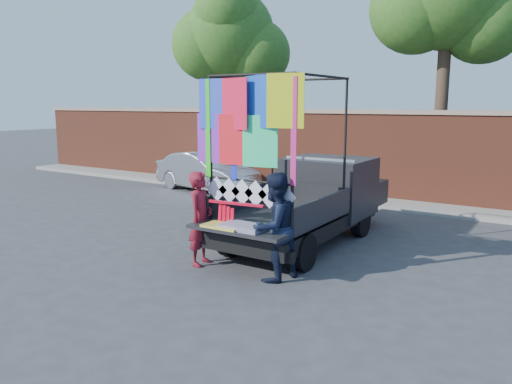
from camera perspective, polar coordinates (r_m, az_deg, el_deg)
The scene contains 9 objects.
ground at distance 8.74m, azimuth 0.51°, elevation -8.54°, with size 90.00×90.00×0.00m, color #38383A.
brick_wall at distance 14.75m, azimuth 15.24°, elevation 4.05°, with size 30.00×0.45×2.61m.
curb at distance 14.28m, azimuth 14.15°, elevation -1.23°, with size 30.00×1.20×0.12m, color gray.
tree_left at distance 18.78m, azimuth -3.10°, elevation 17.21°, with size 4.20×3.30×7.05m.
pickup_truck at distance 10.48m, azimuth 6.96°, elevation -0.80°, with size 2.06×5.18×3.26m.
sedan at distance 16.07m, azimuth -5.62°, elevation 2.33°, with size 1.33×3.81×1.26m, color silver.
woman at distance 8.70m, azimuth -6.33°, elevation -3.04°, with size 0.60×0.39×1.65m, color maroon.
man at distance 7.89m, azimuth 2.12°, elevation -4.02°, with size 0.84×0.66×1.74m, color black.
streamer_bundle at distance 8.30m, azimuth -2.99°, elevation -2.62°, with size 1.01×0.16×0.69m.
Camera 1 is at (4.42, -7.00, 2.80)m, focal length 35.00 mm.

